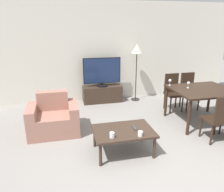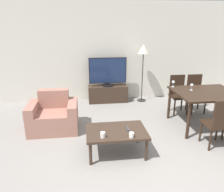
# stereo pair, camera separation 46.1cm
# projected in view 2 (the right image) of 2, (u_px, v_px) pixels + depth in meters

# --- Properties ---
(ground_plane) EXTENTS (18.00, 18.00, 0.00)m
(ground_plane) POSITION_uv_depth(u_px,v_px,m) (147.00, 173.00, 3.24)
(ground_plane) COLOR gray
(wall_back) EXTENTS (7.52, 0.06, 2.70)m
(wall_back) POSITION_uv_depth(u_px,v_px,m) (115.00, 52.00, 6.09)
(wall_back) COLOR silver
(wall_back) RESTS_ON ground_plane
(armchair) EXTENTS (0.98, 0.73, 0.80)m
(armchair) POSITION_uv_depth(u_px,v_px,m) (54.00, 116.00, 4.50)
(armchair) COLOR #9E6B5B
(armchair) RESTS_ON ground_plane
(tv_stand) EXTENTS (1.08, 0.40, 0.46)m
(tv_stand) POSITION_uv_depth(u_px,v_px,m) (108.00, 94.00, 6.16)
(tv_stand) COLOR #38281E
(tv_stand) RESTS_ON ground_plane
(tv) EXTENTS (1.03, 0.32, 0.78)m
(tv) POSITION_uv_depth(u_px,v_px,m) (108.00, 72.00, 5.96)
(tv) COLOR black
(tv) RESTS_ON tv_stand
(coffee_table) EXTENTS (1.00, 0.69, 0.42)m
(coffee_table) POSITION_uv_depth(u_px,v_px,m) (116.00, 133.00, 3.64)
(coffee_table) COLOR #38281E
(coffee_table) RESTS_ON ground_plane
(dining_table) EXTENTS (1.28, 1.09, 0.77)m
(dining_table) POSITION_uv_depth(u_px,v_px,m) (206.00, 96.00, 4.52)
(dining_table) COLOR black
(dining_table) RESTS_ON ground_plane
(dining_chair_near) EXTENTS (0.40, 0.40, 0.92)m
(dining_chair_near) POSITION_uv_depth(u_px,v_px,m) (219.00, 122.00, 3.75)
(dining_chair_near) COLOR black
(dining_chair_near) RESTS_ON ground_plane
(dining_chair_far) EXTENTS (0.40, 0.40, 0.92)m
(dining_chair_far) POSITION_uv_depth(u_px,v_px,m) (195.00, 92.00, 5.41)
(dining_chair_far) COLOR black
(dining_chair_far) RESTS_ON ground_plane
(dining_chair_far_left) EXTENTS (0.40, 0.40, 0.92)m
(dining_chair_far_left) POSITION_uv_depth(u_px,v_px,m) (178.00, 92.00, 5.36)
(dining_chair_far_left) COLOR black
(dining_chair_far_left) RESTS_ON ground_plane
(floor_lamp) EXTENTS (0.31, 0.31, 1.59)m
(floor_lamp) POSITION_uv_depth(u_px,v_px,m) (143.00, 53.00, 5.86)
(floor_lamp) COLOR black
(floor_lamp) RESTS_ON ground_plane
(remote_primary) EXTENTS (0.04, 0.15, 0.02)m
(remote_primary) POSITION_uv_depth(u_px,v_px,m) (128.00, 129.00, 3.66)
(remote_primary) COLOR #38383D
(remote_primary) RESTS_ON coffee_table
(cup_white_near) EXTENTS (0.08, 0.08, 0.08)m
(cup_white_near) POSITION_uv_depth(u_px,v_px,m) (132.00, 135.00, 3.39)
(cup_white_near) COLOR white
(cup_white_near) RESTS_ON coffee_table
(cup_colored_far) EXTENTS (0.08, 0.08, 0.09)m
(cup_colored_far) POSITION_uv_depth(u_px,v_px,m) (103.00, 135.00, 3.38)
(cup_colored_far) COLOR white
(cup_colored_far) RESTS_ON coffee_table
(wine_glass_center) EXTENTS (0.07, 0.07, 0.15)m
(wine_glass_center) POSITION_uv_depth(u_px,v_px,m) (192.00, 86.00, 4.58)
(wine_glass_center) COLOR silver
(wine_glass_center) RESTS_ON dining_table
(wine_glass_right) EXTENTS (0.07, 0.07, 0.15)m
(wine_glass_right) POSITION_uv_depth(u_px,v_px,m) (173.00, 83.00, 4.82)
(wine_glass_right) COLOR silver
(wine_glass_right) RESTS_ON dining_table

